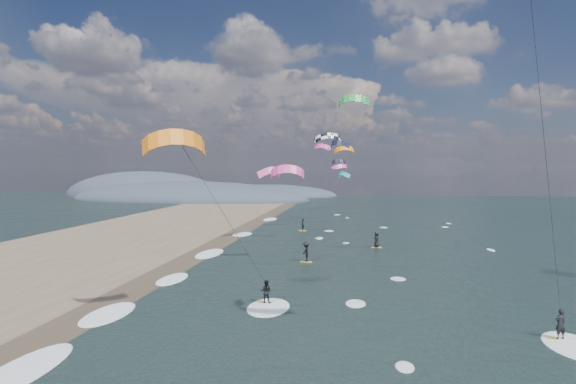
# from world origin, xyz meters

# --- Properties ---
(ground) EXTENTS (260.00, 260.00, 0.00)m
(ground) POSITION_xyz_m (0.00, 0.00, 0.00)
(ground) COLOR black
(ground) RESTS_ON ground
(wet_sand_strip) EXTENTS (3.00, 240.00, 0.00)m
(wet_sand_strip) POSITION_xyz_m (-12.00, 10.00, 0.00)
(wet_sand_strip) COLOR #382D23
(wet_sand_strip) RESTS_ON ground
(coastal_hills) EXTENTS (80.00, 41.00, 15.00)m
(coastal_hills) POSITION_xyz_m (-44.84, 107.86, 0.00)
(coastal_hills) COLOR #3D4756
(coastal_hills) RESTS_ON ground
(kitesurfer_near_a) EXTENTS (7.66, 8.89, 17.92)m
(kitesurfer_near_a) POSITION_xyz_m (10.75, 0.47, 13.36)
(kitesurfer_near_a) COLOR gold
(kitesurfer_near_a) RESTS_ON ground
(kitesurfer_near_b) EXTENTS (6.86, 8.72, 11.50)m
(kitesurfer_near_b) POSITION_xyz_m (-4.29, 5.35, 6.83)
(kitesurfer_near_b) COLOR gold
(kitesurfer_near_b) RESTS_ON ground
(far_kitesurfers) EXTENTS (10.56, 22.49, 1.86)m
(far_kitesurfers) POSITION_xyz_m (0.54, 28.83, 0.90)
(far_kitesurfers) COLOR gold
(far_kitesurfers) RESTS_ON ground
(bg_kite_field) EXTENTS (12.21, 67.08, 9.82)m
(bg_kite_field) POSITION_xyz_m (-0.49, 54.01, 10.89)
(bg_kite_field) COLOR #D83F8C
(bg_kite_field) RESTS_ON ground
(shoreline_surf) EXTENTS (2.40, 79.40, 0.11)m
(shoreline_surf) POSITION_xyz_m (-10.80, 14.75, 0.00)
(shoreline_surf) COLOR white
(shoreline_surf) RESTS_ON ground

